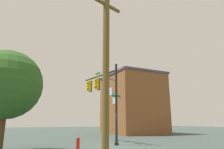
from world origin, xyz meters
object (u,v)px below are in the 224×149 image
(signal_pole_assembly, at_px, (102,88))
(fire_hydrant, at_px, (78,143))
(tree_near, at_px, (7,84))
(brick_building, at_px, (133,103))
(utility_pole, at_px, (106,70))

(signal_pole_assembly, xyz_separation_m, fire_hydrant, (-3.35, 3.20, -4.53))
(signal_pole_assembly, relative_size, fire_hydrant, 8.25)
(fire_hydrant, distance_m, tree_near, 6.14)
(brick_building, bearing_deg, utility_pole, 145.37)
(fire_hydrant, distance_m, brick_building, 19.79)
(tree_near, bearing_deg, brick_building, -53.32)
(utility_pole, relative_size, tree_near, 1.22)
(utility_pole, bearing_deg, fire_hydrant, -6.05)
(signal_pole_assembly, height_order, fire_hydrant, signal_pole_assembly)
(utility_pole, height_order, fire_hydrant, utility_pole)
(tree_near, bearing_deg, utility_pole, -148.37)
(tree_near, xyz_separation_m, brick_building, (13.40, -17.99, 0.53))
(brick_building, bearing_deg, tree_near, 126.68)
(fire_hydrant, height_order, tree_near, tree_near)
(signal_pole_assembly, distance_m, brick_building, 14.67)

